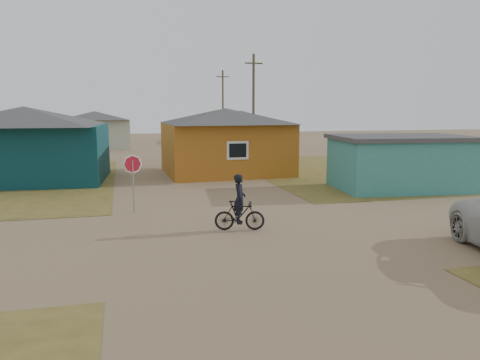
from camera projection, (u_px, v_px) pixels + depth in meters
name	position (u px, v px, depth m)	size (l,w,h in m)	color
ground	(244.00, 237.00, 14.32)	(120.00, 120.00, 0.00)	#886E4E
grass_ne	(403.00, 169.00, 30.17)	(20.00, 18.00, 0.00)	olive
house_teal	(26.00, 143.00, 24.89)	(8.93, 7.08, 4.00)	#0A3137
house_yellow	(226.00, 140.00, 28.03)	(7.72, 6.76, 3.90)	#AA641A
shed_turquoise	(400.00, 162.00, 22.65)	(6.71, 4.93, 2.60)	teal
house_pale_west	(95.00, 129.00, 45.16)	(7.04, 6.15, 3.60)	#A4AD94
house_beige_east	(240.00, 126.00, 54.78)	(6.95, 6.05, 3.60)	gray
house_pale_north	(29.00, 126.00, 54.74)	(6.28, 5.81, 3.40)	#A4AD94
utility_pole_near	(253.00, 105.00, 36.34)	(1.40, 0.20, 8.00)	brown
utility_pole_far	(223.00, 106.00, 51.91)	(1.40, 0.20, 8.00)	brown
stop_sign	(133.00, 170.00, 17.40)	(0.72, 0.15, 2.21)	gray
cyclist	(240.00, 210.00, 15.05)	(1.68, 0.81, 1.83)	black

